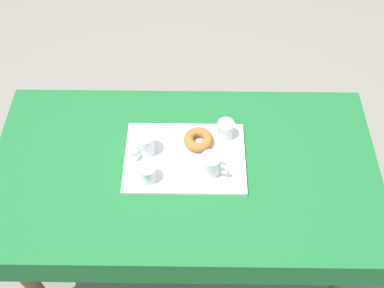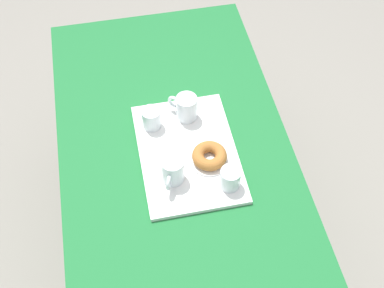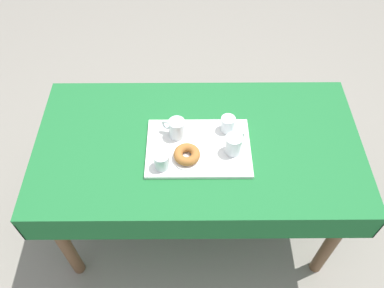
{
  "view_description": "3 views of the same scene",
  "coord_description": "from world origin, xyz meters",
  "px_view_note": "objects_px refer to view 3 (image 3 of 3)",
  "views": [
    {
      "loc": [
        0.04,
        -0.95,
        2.24
      ],
      "look_at": [
        0.03,
        0.06,
        0.83
      ],
      "focal_mm": 41.66,
      "sensor_mm": 36.0,
      "label": 1
    },
    {
      "loc": [
        1.03,
        -0.16,
        2.22
      ],
      "look_at": [
        0.0,
        0.05,
        0.82
      ],
      "focal_mm": 48.5,
      "sensor_mm": 36.0,
      "label": 2
    },
    {
      "loc": [
        0.04,
        1.13,
        2.19
      ],
      "look_at": [
        0.03,
        0.04,
        0.81
      ],
      "focal_mm": 36.5,
      "sensor_mm": 36.0,
      "label": 3
    }
  ],
  "objects_px": {
    "serving_tray": "(198,148)",
    "water_glass_far": "(162,162)",
    "tea_mug_left": "(234,145)",
    "water_glass_near": "(228,125)",
    "tea_mug_right": "(177,129)",
    "sugar_donut_left": "(187,154)",
    "donut_plate_left": "(187,158)",
    "dining_table": "(198,155)"
  },
  "relations": [
    {
      "from": "water_glass_far",
      "to": "sugar_donut_left",
      "type": "distance_m",
      "value": 0.12
    },
    {
      "from": "dining_table",
      "to": "tea_mug_left",
      "type": "bearing_deg",
      "value": 157.85
    },
    {
      "from": "tea_mug_left",
      "to": "water_glass_near",
      "type": "xyz_separation_m",
      "value": [
        0.02,
        -0.13,
        -0.01
      ]
    },
    {
      "from": "tea_mug_left",
      "to": "sugar_donut_left",
      "type": "distance_m",
      "value": 0.21
    },
    {
      "from": "tea_mug_left",
      "to": "donut_plate_left",
      "type": "bearing_deg",
      "value": 10.6
    },
    {
      "from": "serving_tray",
      "to": "water_glass_near",
      "type": "xyz_separation_m",
      "value": [
        -0.14,
        -0.1,
        0.04
      ]
    },
    {
      "from": "tea_mug_left",
      "to": "water_glass_near",
      "type": "relative_size",
      "value": 1.29
    },
    {
      "from": "tea_mug_right",
      "to": "water_glass_far",
      "type": "relative_size",
      "value": 1.43
    },
    {
      "from": "serving_tray",
      "to": "water_glass_near",
      "type": "height_order",
      "value": "water_glass_near"
    },
    {
      "from": "water_glass_far",
      "to": "sugar_donut_left",
      "type": "relative_size",
      "value": 0.65
    },
    {
      "from": "tea_mug_left",
      "to": "tea_mug_right",
      "type": "height_order",
      "value": "same"
    },
    {
      "from": "serving_tray",
      "to": "water_glass_far",
      "type": "height_order",
      "value": "water_glass_far"
    },
    {
      "from": "serving_tray",
      "to": "sugar_donut_left",
      "type": "height_order",
      "value": "sugar_donut_left"
    },
    {
      "from": "tea_mug_left",
      "to": "donut_plate_left",
      "type": "distance_m",
      "value": 0.22
    },
    {
      "from": "dining_table",
      "to": "water_glass_far",
      "type": "bearing_deg",
      "value": 42.21
    },
    {
      "from": "serving_tray",
      "to": "sugar_donut_left",
      "type": "bearing_deg",
      "value": 50.65
    },
    {
      "from": "serving_tray",
      "to": "tea_mug_right",
      "type": "distance_m",
      "value": 0.13
    },
    {
      "from": "dining_table",
      "to": "tea_mug_right",
      "type": "bearing_deg",
      "value": -17.19
    },
    {
      "from": "water_glass_near",
      "to": "water_glass_far",
      "type": "relative_size",
      "value": 1.0
    },
    {
      "from": "tea_mug_right",
      "to": "water_glass_near",
      "type": "xyz_separation_m",
      "value": [
        -0.24,
        -0.03,
        -0.01
      ]
    },
    {
      "from": "tea_mug_left",
      "to": "water_glass_far",
      "type": "bearing_deg",
      "value": 14.63
    },
    {
      "from": "tea_mug_left",
      "to": "water_glass_near",
      "type": "height_order",
      "value": "tea_mug_left"
    },
    {
      "from": "water_glass_near",
      "to": "tea_mug_right",
      "type": "bearing_deg",
      "value": 7.99
    },
    {
      "from": "dining_table",
      "to": "water_glass_far",
      "type": "distance_m",
      "value": 0.26
    },
    {
      "from": "tea_mug_right",
      "to": "sugar_donut_left",
      "type": "height_order",
      "value": "tea_mug_right"
    },
    {
      "from": "tea_mug_right",
      "to": "donut_plate_left",
      "type": "bearing_deg",
      "value": 109.5
    },
    {
      "from": "sugar_donut_left",
      "to": "tea_mug_right",
      "type": "bearing_deg",
      "value": -70.5
    },
    {
      "from": "water_glass_near",
      "to": "water_glass_far",
      "type": "height_order",
      "value": "same"
    },
    {
      "from": "dining_table",
      "to": "donut_plate_left",
      "type": "xyz_separation_m",
      "value": [
        0.05,
        0.1,
        0.12
      ]
    },
    {
      "from": "serving_tray",
      "to": "tea_mug_left",
      "type": "relative_size",
      "value": 4.77
    },
    {
      "from": "dining_table",
      "to": "water_glass_far",
      "type": "relative_size",
      "value": 19.81
    },
    {
      "from": "serving_tray",
      "to": "water_glass_far",
      "type": "relative_size",
      "value": 6.16
    },
    {
      "from": "sugar_donut_left",
      "to": "water_glass_near",
      "type": "bearing_deg",
      "value": -138.83
    },
    {
      "from": "water_glass_far",
      "to": "donut_plate_left",
      "type": "relative_size",
      "value": 0.57
    },
    {
      "from": "dining_table",
      "to": "tea_mug_right",
      "type": "distance_m",
      "value": 0.19
    },
    {
      "from": "serving_tray",
      "to": "tea_mug_right",
      "type": "xyz_separation_m",
      "value": [
        0.1,
        -0.07,
        0.05
      ]
    },
    {
      "from": "tea_mug_left",
      "to": "dining_table",
      "type": "bearing_deg",
      "value": -22.15
    },
    {
      "from": "tea_mug_right",
      "to": "water_glass_far",
      "type": "distance_m",
      "value": 0.19
    },
    {
      "from": "dining_table",
      "to": "sugar_donut_left",
      "type": "xyz_separation_m",
      "value": [
        0.05,
        0.1,
        0.14
      ]
    },
    {
      "from": "tea_mug_right",
      "to": "water_glass_near",
      "type": "relative_size",
      "value": 1.43
    },
    {
      "from": "water_glass_near",
      "to": "sugar_donut_left",
      "type": "xyz_separation_m",
      "value": [
        0.19,
        0.17,
        -0.01
      ]
    },
    {
      "from": "dining_table",
      "to": "sugar_donut_left",
      "type": "distance_m",
      "value": 0.18
    }
  ]
}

